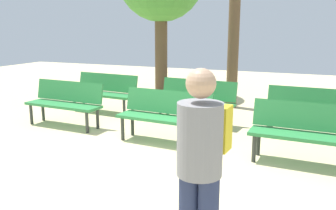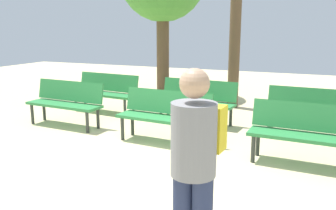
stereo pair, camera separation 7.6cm
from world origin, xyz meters
name	(u,v)px [view 1 (the left image)]	position (x,y,z in m)	size (l,w,h in m)	color
ground_plane	(111,174)	(0.00, 0.00, 0.00)	(24.00, 24.00, 0.00)	beige
bench_r0_c0	(65,101)	(-2.10, 1.75, 0.50)	(1.62, 0.57, 0.87)	#2D8442
bench_r0_c1	(165,113)	(0.12, 1.54, 0.50)	(1.63, 0.58, 0.87)	#2D8442
bench_r0_c2	(308,130)	(2.39, 1.40, 0.50)	(1.62, 0.54, 0.87)	#2D8442
bench_r1_c0	(104,90)	(-2.02, 3.04, 0.50)	(1.64, 0.62, 0.87)	#2D8442
bench_r1_c1	(196,99)	(0.21, 2.95, 0.50)	(1.63, 0.61, 0.87)	#2D8442
bench_r1_c2	(313,110)	(2.41, 2.78, 0.50)	(1.62, 0.55, 0.87)	#2D8442
tree_0	(234,34)	(0.53, 4.71, 1.75)	(0.26, 0.26, 3.50)	brown
visitor_with_backpack	(201,162)	(1.70, -1.42, 0.94)	(0.36, 0.54, 1.65)	navy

